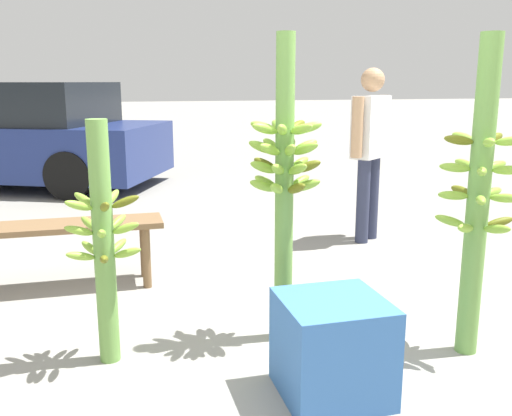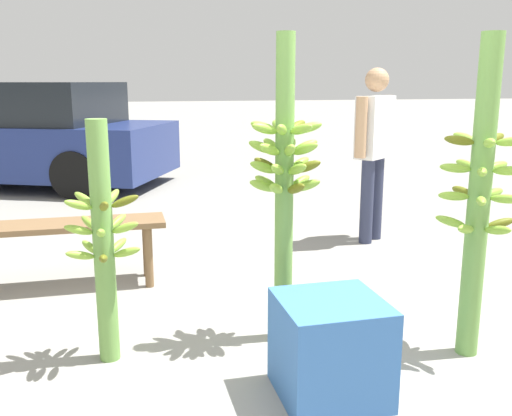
# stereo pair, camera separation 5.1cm
# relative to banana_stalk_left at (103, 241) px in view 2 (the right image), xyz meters

# --- Properties ---
(ground_plane) EXTENTS (80.00, 80.00, 0.00)m
(ground_plane) POSITION_rel_banana_stalk_left_xyz_m (0.96, -0.47, -0.65)
(ground_plane) COLOR gray
(banana_stalk_left) EXTENTS (0.39, 0.38, 1.27)m
(banana_stalk_left) POSITION_rel_banana_stalk_left_xyz_m (0.00, 0.00, 0.00)
(banana_stalk_left) COLOR #6B9E47
(banana_stalk_left) RESTS_ON ground_plane
(banana_stalk_center) EXTENTS (0.41, 0.41, 1.70)m
(banana_stalk_center) POSITION_rel_banana_stalk_left_xyz_m (0.97, 0.03, 0.27)
(banana_stalk_center) COLOR #6B9E47
(banana_stalk_center) RESTS_ON ground_plane
(banana_stalk_right) EXTENTS (0.43, 0.43, 1.68)m
(banana_stalk_right) POSITION_rel_banana_stalk_left_xyz_m (1.88, -0.40, 0.21)
(banana_stalk_right) COLOR #6B9E47
(banana_stalk_right) RESTS_ON ground_plane
(vendor_person) EXTENTS (0.55, 0.47, 1.56)m
(vendor_person) POSITION_rel_banana_stalk_left_xyz_m (2.34, 1.79, 0.27)
(vendor_person) COLOR #2D334C
(vendor_person) RESTS_ON ground_plane
(market_bench) EXTENTS (1.41, 0.35, 0.48)m
(market_bench) POSITION_rel_banana_stalk_left_xyz_m (-0.30, 1.18, -0.25)
(market_bench) COLOR brown
(market_bench) RESTS_ON ground_plane
(parked_car) EXTENTS (4.52, 3.39, 1.43)m
(parked_car) POSITION_rel_banana_stalk_left_xyz_m (-1.17, 5.73, 0.03)
(parked_car) COLOR navy
(parked_car) RESTS_ON ground_plane
(produce_crate) EXTENTS (0.47, 0.47, 0.47)m
(produce_crate) POSITION_rel_banana_stalk_left_xyz_m (1.00, -0.62, -0.42)
(produce_crate) COLOR #386BB2
(produce_crate) RESTS_ON ground_plane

